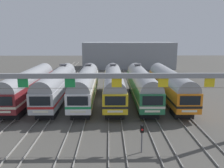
# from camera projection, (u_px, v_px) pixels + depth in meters

# --- Properties ---
(ground_plane) EXTENTS (160.00, 160.00, 0.00)m
(ground_plane) POSITION_uv_depth(u_px,v_px,m) (100.00, 102.00, 35.09)
(ground_plane) COLOR #4C4944
(track_bed) EXTENTS (22.10, 70.00, 0.15)m
(track_bed) POSITION_uv_depth(u_px,v_px,m) (103.00, 80.00, 51.72)
(track_bed) COLOR gray
(track_bed) RESTS_ON ground
(commuter_train_maroon) EXTENTS (2.88, 18.06, 4.77)m
(commuter_train_maroon) POSITION_uv_depth(u_px,v_px,m) (29.00, 84.00, 34.41)
(commuter_train_maroon) COLOR maroon
(commuter_train_maroon) RESTS_ON ground
(commuter_train_stainless) EXTENTS (2.88, 18.06, 5.05)m
(commuter_train_stainless) POSITION_uv_depth(u_px,v_px,m) (57.00, 84.00, 34.46)
(commuter_train_stainless) COLOR #B2B5BA
(commuter_train_stainless) RESTS_ON ground
(commuter_train_white) EXTENTS (2.88, 18.06, 5.05)m
(commuter_train_white) POSITION_uv_depth(u_px,v_px,m) (86.00, 84.00, 34.52)
(commuter_train_white) COLOR white
(commuter_train_white) RESTS_ON ground
(commuter_train_yellow) EXTENTS (2.88, 18.06, 5.05)m
(commuter_train_yellow) POSITION_uv_depth(u_px,v_px,m) (114.00, 84.00, 34.57)
(commuter_train_yellow) COLOR gold
(commuter_train_yellow) RESTS_ON ground
(commuter_train_green) EXTENTS (2.88, 18.06, 5.05)m
(commuter_train_green) POSITION_uv_depth(u_px,v_px,m) (142.00, 84.00, 34.62)
(commuter_train_green) COLOR #236B42
(commuter_train_green) RESTS_ON ground
(commuter_train_orange) EXTENTS (2.88, 18.06, 4.77)m
(commuter_train_orange) POSITION_uv_depth(u_px,v_px,m) (169.00, 84.00, 34.67)
(commuter_train_orange) COLOR orange
(commuter_train_orange) RESTS_ON ground
(catenary_gantry) EXTENTS (25.83, 0.44, 6.97)m
(catenary_gantry) POSITION_uv_depth(u_px,v_px,m) (93.00, 86.00, 20.79)
(catenary_gantry) COLOR gray
(catenary_gantry) RESTS_ON ground
(yard_signal_mast) EXTENTS (0.28, 0.35, 2.45)m
(yard_signal_mast) POSITION_uv_depth(u_px,v_px,m) (142.00, 133.00, 19.62)
(yard_signal_mast) COLOR #59595E
(yard_signal_mast) RESTS_ON ground
(maintenance_building) EXTENTS (26.69, 10.00, 7.59)m
(maintenance_building) POSITION_uv_depth(u_px,v_px,m) (128.00, 55.00, 70.99)
(maintenance_building) COLOR gray
(maintenance_building) RESTS_ON ground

